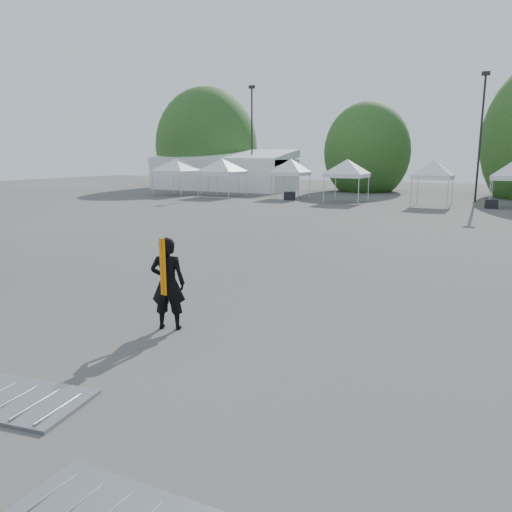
% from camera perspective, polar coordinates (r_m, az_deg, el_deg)
% --- Properties ---
extents(ground, '(120.00, 120.00, 0.00)m').
position_cam_1_polar(ground, '(12.92, -1.11, -4.93)').
color(ground, '#474442').
rests_on(ground, ground).
extents(marquee, '(15.00, 6.25, 4.23)m').
position_cam_1_polar(marquee, '(53.74, -3.78, 9.66)').
color(marquee, white).
rests_on(marquee, ground).
extents(light_pole_west, '(0.60, 0.25, 10.30)m').
position_cam_1_polar(light_pole_west, '(50.91, -0.47, 13.86)').
color(light_pole_west, black).
rests_on(light_pole_west, ground).
extents(light_pole_east, '(0.60, 0.25, 9.80)m').
position_cam_1_polar(light_pole_east, '(43.00, 24.33, 12.98)').
color(light_pole_east, black).
rests_on(light_pole_east, ground).
extents(tree_far_w, '(4.80, 4.80, 7.30)m').
position_cam_1_polar(tree_far_w, '(58.40, -5.67, 12.29)').
color(tree_far_w, '#382314').
rests_on(tree_far_w, ground).
extents(tree_mid_w, '(4.16, 4.16, 6.33)m').
position_cam_1_polar(tree_mid_w, '(52.75, 12.55, 11.51)').
color(tree_mid_w, '#382314').
rests_on(tree_mid_w, ground).
extents(tent_a, '(4.74, 4.74, 3.88)m').
position_cam_1_polar(tent_a, '(47.16, -9.08, 10.62)').
color(tent_a, silver).
rests_on(tent_a, ground).
extents(tent_b, '(4.69, 4.69, 3.88)m').
position_cam_1_polar(tent_b, '(44.89, -3.89, 10.70)').
color(tent_b, silver).
rests_on(tent_b, ground).
extents(tent_c, '(3.87, 3.87, 3.88)m').
position_cam_1_polar(tent_c, '(43.26, 4.00, 10.66)').
color(tent_c, silver).
rests_on(tent_c, ground).
extents(tent_d, '(4.16, 4.16, 3.88)m').
position_cam_1_polar(tent_d, '(39.91, 10.40, 10.44)').
color(tent_d, silver).
rests_on(tent_d, ground).
extents(tent_e, '(3.76, 3.76, 3.88)m').
position_cam_1_polar(tent_e, '(38.37, 19.66, 9.94)').
color(tent_e, silver).
rests_on(tent_e, ground).
extents(man, '(0.85, 0.72, 1.98)m').
position_cam_1_polar(man, '(10.67, -10.04, -3.10)').
color(man, black).
rests_on(man, ground).
extents(barrier_left, '(2.70, 1.67, 0.08)m').
position_cam_1_polar(barrier_left, '(8.74, -26.74, -14.22)').
color(barrier_left, gray).
rests_on(barrier_left, ground).
extents(crate_west, '(0.97, 0.82, 0.66)m').
position_cam_1_polar(crate_west, '(41.42, 3.86, 6.86)').
color(crate_west, black).
rests_on(crate_west, ground).
extents(crate_mid, '(0.89, 0.76, 0.60)m').
position_cam_1_polar(crate_mid, '(38.40, 25.30, 5.38)').
color(crate_mid, black).
rests_on(crate_mid, ground).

